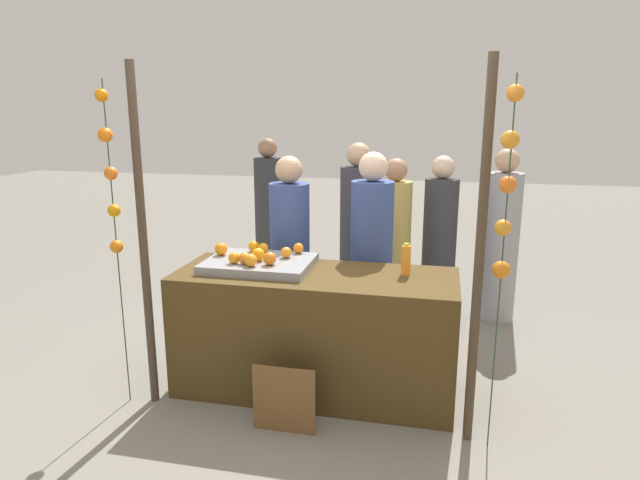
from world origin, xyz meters
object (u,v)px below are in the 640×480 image
stall_counter (315,332)px  vendor_right (371,265)px  orange_1 (251,260)px  vendor_left (290,262)px  orange_0 (258,255)px  chalkboard_sign (284,400)px  juice_bottle (406,260)px

stall_counter → vendor_right: vendor_right is taller
orange_1 → vendor_left: vendor_left is taller
orange_0 → chalkboard_sign: size_ratio=0.21×
juice_bottle → stall_counter: bearing=-170.5°
orange_0 → stall_counter: bearing=-2.0°
stall_counter → vendor_left: 0.80m
vendor_left → vendor_right: size_ratio=0.97×
chalkboard_sign → vendor_left: 1.36m
juice_bottle → vendor_left: vendor_left is taller
juice_bottle → chalkboard_sign: size_ratio=0.50×
vendor_right → juice_bottle: bearing=-59.9°
stall_counter → vendor_left: size_ratio=1.20×
chalkboard_sign → vendor_right: (0.37, 1.19, 0.56)m
stall_counter → chalkboard_sign: (-0.07, -0.57, -0.22)m
juice_bottle → vendor_left: size_ratio=0.14×
orange_0 → chalkboard_sign: orange_0 is taller
stall_counter → orange_1: size_ratio=22.28×
orange_1 → juice_bottle: 1.05m
orange_0 → juice_bottle: size_ratio=0.42×
orange_1 → orange_0: bearing=89.0°
juice_bottle → chalkboard_sign: 1.21m
orange_0 → orange_1: bearing=-91.0°
orange_1 → vendor_left: bearing=85.8°
orange_0 → vendor_left: bearing=85.0°
orange_0 → orange_1: orange_0 is taller
stall_counter → orange_1: bearing=-162.6°
stall_counter → orange_0: bearing=178.0°
juice_bottle → orange_0: bearing=-175.1°
stall_counter → chalkboard_sign: size_ratio=4.34×
orange_0 → vendor_left: vendor_left is taller
stall_counter → orange_0: orange_0 is taller
stall_counter → juice_bottle: size_ratio=8.77×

